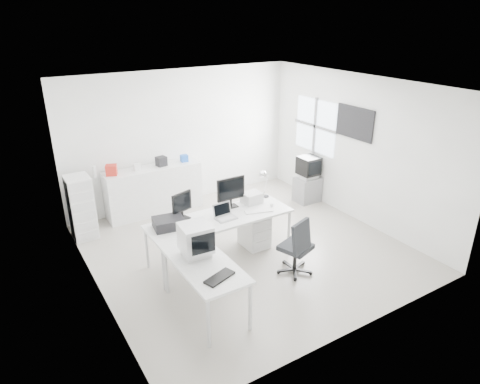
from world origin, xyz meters
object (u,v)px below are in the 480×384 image
office_chair (296,244)px  laser_printer (252,198)px  tv_cabinet (307,189)px  drawer_pedestal (254,230)px  crt_tv (308,168)px  inkjet_printer (169,223)px  lcd_monitor_large (231,192)px  main_desk (221,238)px  filing_cabinet (81,207)px  laptop (226,212)px  side_desk (206,287)px  crt_monitor (196,239)px  lcd_monitor_small (182,206)px  sideboard (154,190)px

office_chair → laser_printer: bearing=72.4°
laser_printer → tv_cabinet: laser_printer is taller
drawer_pedestal → crt_tv: bearing=26.2°
inkjet_printer → lcd_monitor_large: 1.22m
inkjet_printer → drawer_pedestal: bearing=6.8°
main_desk → drawer_pedestal: size_ratio=4.00×
laser_printer → filing_cabinet: (-2.52, 1.74, -0.26)m
laptop → side_desk: bearing=-135.7°
laser_printer → side_desk: bearing=-143.3°
laptop → inkjet_printer: bearing=163.8°
crt_monitor → office_chair: size_ratio=0.50×
filing_cabinet → laptop: bearing=-48.5°
side_desk → laser_printer: bearing=39.5°
side_desk → crt_monitor: (0.00, 0.25, 0.62)m
inkjet_printer → office_chair: (1.63, -1.09, -0.34)m
crt_monitor → drawer_pedestal: bearing=34.5°
inkjet_printer → laser_printer: size_ratio=1.42×
lcd_monitor_small → crt_monitor: 1.14m
crt_tv → filing_cabinet: 4.59m
tv_cabinet → drawer_pedestal: bearing=-153.8°
laser_printer → office_chair: office_chair is taller
inkjet_printer → lcd_monitor_small: (0.30, 0.15, 0.16)m
side_desk → laptop: size_ratio=3.73×
inkjet_printer → laptop: size_ratio=1.21×
lcd_monitor_large → tv_cabinet: (2.38, 0.80, -0.74)m
lcd_monitor_large → crt_monitor: (-1.20, -1.10, -0.02)m
main_desk → laptop: laptop is taller
lcd_monitor_small → laptop: (0.60, -0.35, -0.12)m
laptop → sideboard: bearing=94.2°
lcd_monitor_small → sideboard: size_ratio=0.24×
laptop → crt_tv: bearing=19.5°
drawer_pedestal → crt_monitor: size_ratio=1.21×
laser_printer → tv_cabinet: (1.98, 0.83, -0.57)m
filing_cabinet → inkjet_printer: bearing=-63.7°
side_desk → tv_cabinet: side_desk is taller
lcd_monitor_small → sideboard: 2.09m
main_desk → crt_tv: bearing=21.0°
crt_monitor → main_desk: bearing=49.4°
lcd_monitor_small → tv_cabinet: bearing=-4.2°
lcd_monitor_large → laptop: lcd_monitor_large is taller
crt_monitor → filing_cabinet: crt_monitor is taller
drawer_pedestal → office_chair: bearing=-85.6°
lcd_monitor_small → crt_tv: (3.28, 0.80, -0.21)m
drawer_pedestal → laptop: (-0.65, -0.15, 0.57)m
crt_monitor → sideboard: size_ratio=0.26×
office_chair → crt_tv: crt_tv is taller
drawer_pedestal → tv_cabinet: size_ratio=1.10×
drawer_pedestal → lcd_monitor_large: size_ratio=1.12×
lcd_monitor_small → lcd_monitor_large: size_ratio=0.89×
laptop → tv_cabinet: (2.68, 1.15, -0.60)m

